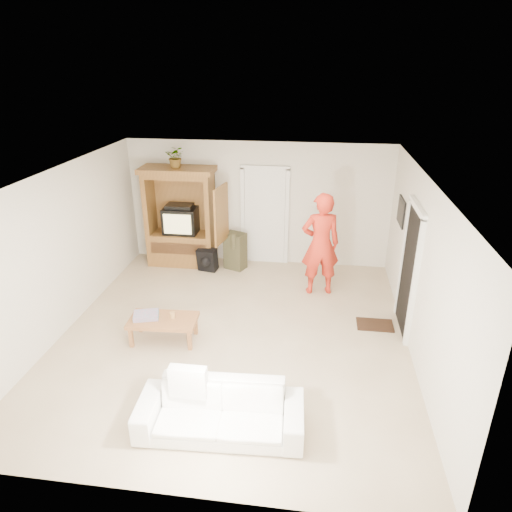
{
  "coord_description": "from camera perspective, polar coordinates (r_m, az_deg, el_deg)",
  "views": [
    {
      "loc": [
        1.21,
        -6.16,
        4.11
      ],
      "look_at": [
        0.29,
        0.6,
        1.15
      ],
      "focal_mm": 32.0,
      "sensor_mm": 36.0,
      "label": 1
    }
  ],
  "objects": [
    {
      "name": "wall_right",
      "position": [
        6.95,
        19.88,
        -1.91
      ],
      "size": [
        0.0,
        6.0,
        6.0
      ],
      "primitive_type": "plane",
      "rotation": [
        1.57,
        0.0,
        -1.57
      ],
      "color": "silver",
      "rests_on": "floor"
    },
    {
      "name": "floor",
      "position": [
        7.51,
        -2.82,
        -9.79
      ],
      "size": [
        6.0,
        6.0,
        0.0
      ],
      "primitive_type": "plane",
      "color": "tan",
      "rests_on": "ground"
    },
    {
      "name": "man",
      "position": [
        8.45,
        8.06,
        1.45
      ],
      "size": [
        0.79,
        0.6,
        1.96
      ],
      "primitive_type": "imported",
      "rotation": [
        0.0,
        0.0,
        3.35
      ],
      "color": "red",
      "rests_on": "floor"
    },
    {
      "name": "candle",
      "position": [
        7.27,
        -10.39,
        -7.27
      ],
      "size": [
        0.08,
        0.08,
        0.1
      ],
      "primitive_type": "cylinder",
      "color": "tan",
      "rests_on": "coffee_table"
    },
    {
      "name": "coffee_table",
      "position": [
        7.33,
        -11.53,
        -8.03
      ],
      "size": [
        1.08,
        0.63,
        0.39
      ],
      "rotation": [
        0.0,
        0.0,
        0.05
      ],
      "color": "#A36A38",
      "rests_on": "floor"
    },
    {
      "name": "backpack_black",
      "position": [
        9.59,
        -6.09,
        -0.5
      ],
      "size": [
        0.43,
        0.3,
        0.48
      ],
      "primitive_type": null,
      "rotation": [
        0.0,
        0.0,
        -0.2
      ],
      "color": "black",
      "rests_on": "floor"
    },
    {
      "name": "wall_front",
      "position": [
        4.4,
        -10.51,
        -16.73
      ],
      "size": [
        5.5,
        0.0,
        5.5
      ],
      "primitive_type": "plane",
      "rotation": [
        -1.57,
        0.0,
        0.0
      ],
      "color": "silver",
      "rests_on": "floor"
    },
    {
      "name": "plant",
      "position": [
        9.4,
        -9.98,
        12.1
      ],
      "size": [
        0.41,
        0.36,
        0.43
      ],
      "primitive_type": "imported",
      "rotation": [
        0.0,
        0.0,
        0.06
      ],
      "color": "#4C7238",
      "rests_on": "armoire"
    },
    {
      "name": "towel",
      "position": [
        7.37,
        -13.57,
        -7.22
      ],
      "size": [
        0.44,
        0.38,
        0.08
      ],
      "primitive_type": "cube",
      "rotation": [
        0.0,
        0.0,
        0.28
      ],
      "color": "#CF4567",
      "rests_on": "coffee_table"
    },
    {
      "name": "sofa",
      "position": [
        5.7,
        -4.5,
        -18.76
      ],
      "size": [
        2.0,
        0.86,
        0.57
      ],
      "primitive_type": "imported",
      "rotation": [
        0.0,
        0.0,
        0.05
      ],
      "color": "white",
      "rests_on": "floor"
    },
    {
      "name": "backpack_olive",
      "position": [
        9.6,
        -2.61,
        0.65
      ],
      "size": [
        0.5,
        0.44,
        0.79
      ],
      "primitive_type": null,
      "rotation": [
        0.0,
        0.0,
        -0.39
      ],
      "color": "#47442B",
      "rests_on": "floor"
    },
    {
      "name": "wall_back",
      "position": [
        9.66,
        0.25,
        6.53
      ],
      "size": [
        5.5,
        0.0,
        5.5
      ],
      "primitive_type": "plane",
      "rotation": [
        1.57,
        0.0,
        0.0
      ],
      "color": "silver",
      "rests_on": "floor"
    },
    {
      "name": "ceiling",
      "position": [
        6.46,
        -3.28,
        9.89
      ],
      "size": [
        6.0,
        6.0,
        0.0
      ],
      "primitive_type": "plane",
      "rotation": [
        3.14,
        0.0,
        0.0
      ],
      "color": "white",
      "rests_on": "floor"
    },
    {
      "name": "doormat",
      "position": [
        7.98,
        14.64,
        -8.31
      ],
      "size": [
        0.6,
        0.4,
        0.02
      ],
      "primitive_type": "cube",
      "color": "#382316",
      "rests_on": "floor"
    },
    {
      "name": "wall_left",
      "position": [
        7.84,
        -23.18,
        0.47
      ],
      "size": [
        0.0,
        6.0,
        6.0
      ],
      "primitive_type": "plane",
      "rotation": [
        1.57,
        0.0,
        1.57
      ],
      "color": "silver",
      "rests_on": "floor"
    },
    {
      "name": "armoire",
      "position": [
        9.79,
        -9.23,
        4.05
      ],
      "size": [
        1.82,
        1.14,
        2.1
      ],
      "color": "brown",
      "rests_on": "floor"
    },
    {
      "name": "framed_picture",
      "position": [
        8.58,
        17.7,
        5.31
      ],
      "size": [
        0.03,
        0.6,
        0.48
      ],
      "primitive_type": "cube",
      "color": "black",
      "rests_on": "wall_right"
    },
    {
      "name": "doorway_right",
      "position": [
        7.59,
        18.59,
        -1.89
      ],
      "size": [
        0.05,
        0.9,
        2.04
      ],
      "primitive_type": "cube",
      "color": "black",
      "rests_on": "floor"
    },
    {
      "name": "door_back",
      "position": [
        9.7,
        1.11,
        4.86
      ],
      "size": [
        0.85,
        0.05,
        2.04
      ],
      "primitive_type": "cube",
      "color": "white",
      "rests_on": "floor"
    }
  ]
}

